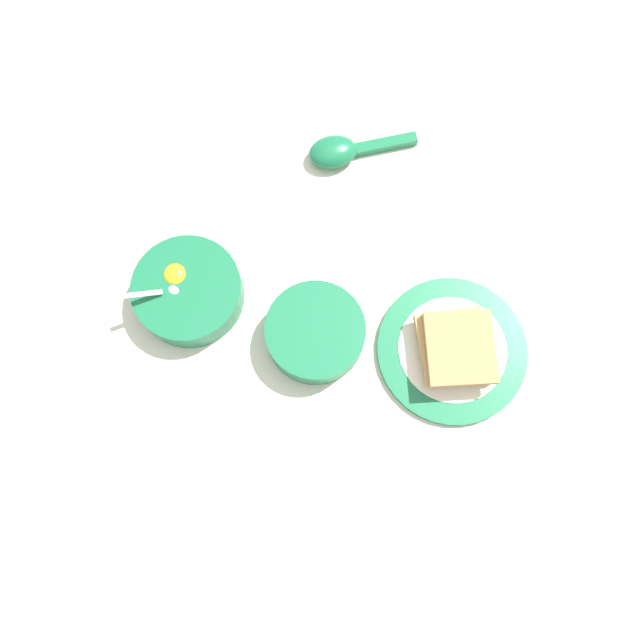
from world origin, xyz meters
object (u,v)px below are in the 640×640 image
object	(u,v)px
congee_bowl	(315,333)
toast_plate	(452,350)
toast_sandwich	(456,348)
egg_bowl	(188,291)
soup_spoon	(341,151)

from	to	relation	value
congee_bowl	toast_plate	bearing A→B (deg)	-157.00
toast_plate	congee_bowl	world-z (taller)	congee_bowl
toast_plate	congee_bowl	bearing A→B (deg)	23.00
toast_sandwich	toast_plate	bearing A→B (deg)	-53.32
egg_bowl	congee_bowl	size ratio (longest dim) A/B	1.11
toast_plate	toast_sandwich	world-z (taller)	toast_sandwich
toast_plate	toast_sandwich	distance (m)	0.03
toast_plate	soup_spoon	size ratio (longest dim) A/B	1.41
soup_spoon	congee_bowl	bearing A→B (deg)	111.19
toast_plate	soup_spoon	distance (m)	0.35
egg_bowl	toast_sandwich	bearing A→B (deg)	-163.67
egg_bowl	toast_plate	size ratio (longest dim) A/B	0.73
toast_sandwich	soup_spoon	bearing A→B (deg)	-34.73
toast_sandwich	soup_spoon	world-z (taller)	toast_sandwich
toast_plate	egg_bowl	bearing A→B (deg)	16.73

